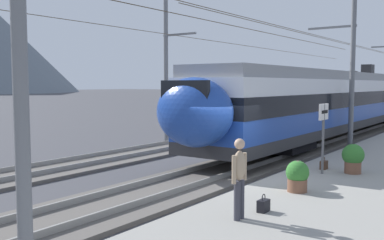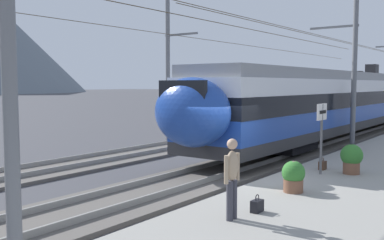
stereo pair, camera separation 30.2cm
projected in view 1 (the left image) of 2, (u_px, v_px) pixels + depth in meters
ground_plane at (245, 187)px, 13.58m from camera, size 400.00×400.00×0.00m
platform_slab at (375, 200)px, 11.36m from camera, size 120.00×6.23×0.38m
track_near at (200, 178)px, 14.57m from camera, size 120.00×3.00×0.28m
track_far at (92, 162)px, 17.65m from camera, size 120.00×3.00×0.28m
train_near_platform at (344, 100)px, 26.84m from camera, size 32.99×3.02×4.27m
train_far_track at (338, 94)px, 42.67m from camera, size 29.33×2.94×4.27m
catenary_mast_west at (13, 44)px, 6.83m from camera, size 46.47×2.36×7.22m
catenary_mast_mid at (349, 65)px, 21.02m from camera, size 46.47×2.36×7.84m
catenary_mast_far_side at (168, 68)px, 24.00m from camera, size 46.47×2.15×7.72m
platform_sign at (323, 123)px, 13.69m from camera, size 0.70×0.08×2.19m
passenger_walking at (239, 174)px, 9.07m from camera, size 0.53×0.22×1.69m
handbag_beside_passenger at (263, 206)px, 9.68m from camera, size 0.32×0.18×0.40m
handbag_near_sign at (324, 165)px, 14.53m from camera, size 0.32×0.18×0.41m
potted_plant_platform_edge at (353, 157)px, 13.84m from camera, size 0.68×0.68×0.93m
potted_plant_by_shelter at (297, 175)px, 11.47m from camera, size 0.60×0.60×0.82m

